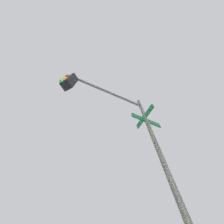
% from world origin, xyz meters
% --- Properties ---
extents(traffic_signal_near, '(2.31, 2.78, 5.97)m').
position_xyz_m(traffic_signal_near, '(-5.73, -5.67, 4.24)').
color(traffic_signal_near, '#474C47').
rests_on(traffic_signal_near, ground_plane).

